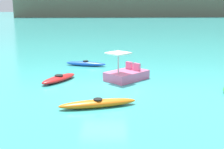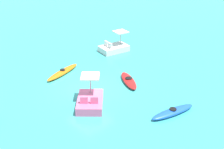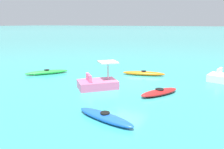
# 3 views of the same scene
# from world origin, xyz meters

# --- Properties ---
(ground_plane) EXTENTS (600.00, 600.00, 0.00)m
(ground_plane) POSITION_xyz_m (0.00, 0.00, 0.00)
(ground_plane) COLOR #38ADA8
(kayak_red) EXTENTS (1.95, 2.68, 0.37)m
(kayak_red) POSITION_xyz_m (-2.62, 1.12, 0.16)
(kayak_red) COLOR red
(kayak_red) RESTS_ON ground_plane
(kayak_orange) EXTENTS (3.35, 1.48, 0.37)m
(kayak_orange) POSITION_xyz_m (-0.10, -3.14, 0.16)
(kayak_orange) COLOR orange
(kayak_orange) RESTS_ON ground_plane
(kayak_blue) EXTENTS (3.05, 1.28, 0.37)m
(kayak_blue) POSITION_xyz_m (-1.59, 5.59, 0.16)
(kayak_blue) COLOR blue
(kayak_blue) RESTS_ON ground_plane
(pedal_boat_pink) EXTENTS (2.75, 2.77, 1.68)m
(pedal_boat_pink) POSITION_xyz_m (1.24, 1.58, 0.34)
(pedal_boat_pink) COLOR pink
(pedal_boat_pink) RESTS_ON ground_plane
(pedal_boat_white) EXTENTS (2.65, 1.93, 1.68)m
(pedal_boat_white) POSITION_xyz_m (-5.99, -3.85, 0.34)
(pedal_boat_white) COLOR white
(pedal_boat_white) RESTS_ON ground_plane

